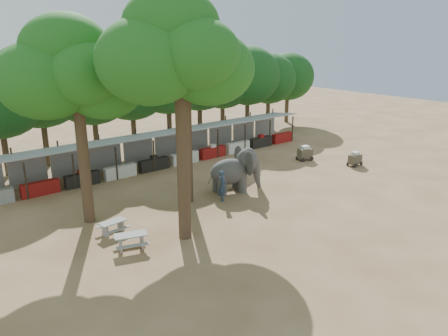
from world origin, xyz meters
TOP-DOWN VIEW (x-y plane):
  - ground at (0.00, 0.00)m, footprint 100.00×100.00m
  - vendor_stalls at (-0.00, 13.84)m, footprint 28.00×2.99m
  - yard_tree_left at (-9.13, 7.19)m, footprint 7.10×6.90m
  - yard_tree_center at (-6.13, 2.19)m, footprint 7.10×6.90m
  - yard_tree_back at (-3.13, 6.19)m, footprint 7.10×6.90m
  - backdrop_trees at (0.00, 19.00)m, footprint 46.46×5.95m
  - elephant at (0.48, 5.60)m, footprint 3.82×2.80m
  - handler at (-1.29, 4.79)m, footprint 0.78×0.83m
  - picnic_table_near at (-8.74, 2.59)m, footprint 1.89×1.79m
  - picnic_table_far at (-8.68, 4.70)m, footprint 1.48×1.35m
  - cart_front at (11.46, 4.00)m, footprint 1.15×0.76m
  - cart_back at (9.57, 7.50)m, footprint 1.39×1.07m

SIDE VIEW (x-z plane):
  - ground at x=0.00m, z-range 0.00..0.00m
  - picnic_table_far at x=-8.68m, z-range 0.11..0.79m
  - picnic_table_near at x=-8.74m, z-range 0.12..0.88m
  - cart_front at x=11.46m, z-range -0.01..1.11m
  - cart_back at x=9.57m, z-range -0.01..1.20m
  - handler at x=-1.29m, z-range 0.00..1.93m
  - vendor_stalls at x=0.00m, z-range -0.22..2.58m
  - elephant at x=0.48m, z-range 0.00..2.84m
  - backdrop_trees at x=0.00m, z-range 1.35..9.68m
  - yard_tree_left at x=-9.13m, z-range 2.69..13.71m
  - yard_tree_back at x=-3.13m, z-range 2.86..14.22m
  - yard_tree_center at x=-6.13m, z-range 3.19..15.23m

